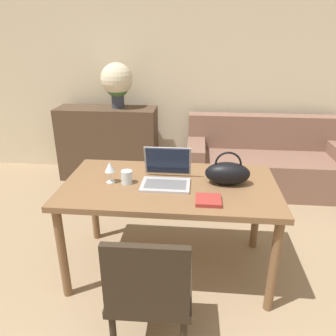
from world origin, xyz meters
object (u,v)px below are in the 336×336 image
object	(u,v)px
drinking_glass	(127,177)
flower_vase	(117,82)
chair	(150,288)
wine_glass	(110,168)
couch	(265,164)
laptop	(167,173)
handbag	(227,173)

from	to	relation	value
drinking_glass	flower_vase	distance (m)	1.86
chair	wine_glass	bearing A→B (deg)	116.35
couch	laptop	distance (m)	1.91
couch	drinking_glass	size ratio (longest dim) A/B	19.19
wine_glass	flower_vase	xyz separation A→B (m)	(-0.35, 1.75, 0.34)
couch	drinking_glass	xyz separation A→B (m)	(-1.28, -1.59, 0.49)
handbag	flower_vase	bearing A→B (deg)	124.78
flower_vase	chair	bearing A→B (deg)	-73.44
drinking_glass	flower_vase	bearing A→B (deg)	105.07
handbag	couch	bearing A→B (deg)	69.35
couch	wine_glass	size ratio (longest dim) A/B	11.66
laptop	flower_vase	bearing A→B (deg)	113.81
drinking_glass	couch	bearing A→B (deg)	51.15
wine_glass	handbag	distance (m)	0.83
chair	laptop	bearing A→B (deg)	88.11
handbag	chair	bearing A→B (deg)	-118.77
couch	handbag	xyz separation A→B (m)	(-0.58, -1.54, 0.53)
flower_vase	wine_glass	bearing A→B (deg)	-78.60
handbag	drinking_glass	bearing A→B (deg)	-175.49
wine_glass	chair	bearing A→B (deg)	-62.39
handbag	flower_vase	xyz separation A→B (m)	(-1.18, 1.69, 0.37)
chair	handbag	world-z (taller)	handbag
laptop	chair	bearing A→B (deg)	-90.63
flower_vase	laptop	bearing A→B (deg)	-66.19
drinking_glass	wine_glass	distance (m)	0.14
wine_glass	laptop	bearing A→B (deg)	7.29
flower_vase	drinking_glass	bearing A→B (deg)	-74.93
chair	wine_glass	distance (m)	0.91
couch	handbag	bearing A→B (deg)	-110.65
chair	handbag	bearing A→B (deg)	59.97
drinking_glass	flower_vase	world-z (taller)	flower_vase
chair	couch	xyz separation A→B (m)	(1.02, 2.33, -0.19)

